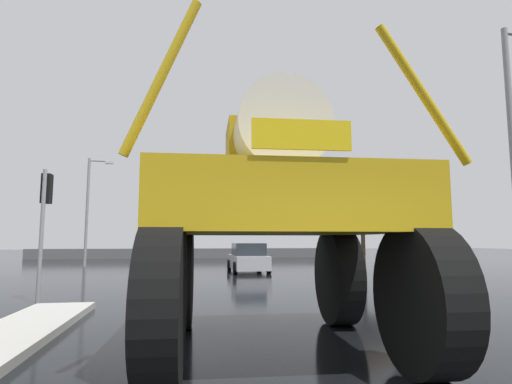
{
  "coord_description": "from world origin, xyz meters",
  "views": [
    {
      "loc": [
        -1.54,
        -2.36,
        1.68
      ],
      "look_at": [
        -0.22,
        5.49,
        2.6
      ],
      "focal_mm": 29.22,
      "sensor_mm": 36.0,
      "label": 1
    }
  ],
  "objects_px": {
    "oversize_sprayer": "(274,218)",
    "traffic_signal_near_left": "(45,205)",
    "traffic_signal_near_right": "(394,216)",
    "sedan_ahead": "(248,258)",
    "streetlight_far_left": "(89,205)",
    "bare_tree_right": "(362,191)"
  },
  "relations": [
    {
      "from": "oversize_sprayer",
      "to": "traffic_signal_near_left",
      "type": "bearing_deg",
      "value": 44.81
    },
    {
      "from": "oversize_sprayer",
      "to": "traffic_signal_near_right",
      "type": "xyz_separation_m",
      "value": [
        5.2,
        5.88,
        0.44
      ]
    },
    {
      "from": "sedan_ahead",
      "to": "streetlight_far_left",
      "type": "xyz_separation_m",
      "value": [
        -9.52,
        6.29,
        3.21
      ]
    },
    {
      "from": "oversize_sprayer",
      "to": "bare_tree_right",
      "type": "bearing_deg",
      "value": -24.72
    },
    {
      "from": "oversize_sprayer",
      "to": "sedan_ahead",
      "type": "xyz_separation_m",
      "value": [
        1.87,
        15.5,
        -1.31
      ]
    },
    {
      "from": "sedan_ahead",
      "to": "traffic_signal_near_left",
      "type": "distance_m",
      "value": 12.17
    },
    {
      "from": "streetlight_far_left",
      "to": "bare_tree_right",
      "type": "distance_m",
      "value": 18.16
    },
    {
      "from": "traffic_signal_near_left",
      "to": "bare_tree_right",
      "type": "distance_m",
      "value": 21.34
    },
    {
      "from": "traffic_signal_near_right",
      "to": "streetlight_far_left",
      "type": "height_order",
      "value": "streetlight_far_left"
    },
    {
      "from": "traffic_signal_near_right",
      "to": "streetlight_far_left",
      "type": "xyz_separation_m",
      "value": [
        -12.85,
        15.9,
        1.45
      ]
    },
    {
      "from": "oversize_sprayer",
      "to": "traffic_signal_near_right",
      "type": "height_order",
      "value": "oversize_sprayer"
    },
    {
      "from": "sedan_ahead",
      "to": "traffic_signal_near_right",
      "type": "height_order",
      "value": "traffic_signal_near_right"
    },
    {
      "from": "sedan_ahead",
      "to": "bare_tree_right",
      "type": "height_order",
      "value": "bare_tree_right"
    },
    {
      "from": "traffic_signal_near_right",
      "to": "oversize_sprayer",
      "type": "bearing_deg",
      "value": -131.49
    },
    {
      "from": "oversize_sprayer",
      "to": "streetlight_far_left",
      "type": "height_order",
      "value": "streetlight_far_left"
    },
    {
      "from": "traffic_signal_near_right",
      "to": "bare_tree_right",
      "type": "xyz_separation_m",
      "value": [
        5.2,
        14.23,
        2.53
      ]
    },
    {
      "from": "traffic_signal_near_right",
      "to": "streetlight_far_left",
      "type": "distance_m",
      "value": 20.5
    },
    {
      "from": "traffic_signal_near_left",
      "to": "traffic_signal_near_right",
      "type": "bearing_deg",
      "value": 0.02
    },
    {
      "from": "traffic_signal_near_left",
      "to": "streetlight_far_left",
      "type": "distance_m",
      "value": 16.12
    },
    {
      "from": "oversize_sprayer",
      "to": "traffic_signal_near_right",
      "type": "distance_m",
      "value": 7.87
    },
    {
      "from": "streetlight_far_left",
      "to": "bare_tree_right",
      "type": "relative_size",
      "value": 1.04
    },
    {
      "from": "oversize_sprayer",
      "to": "bare_tree_right",
      "type": "relative_size",
      "value": 0.79
    }
  ]
}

